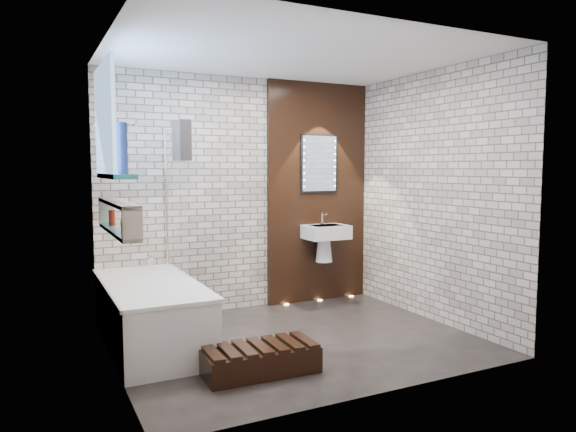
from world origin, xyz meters
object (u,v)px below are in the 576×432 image
bathtub (151,314)px  bath_screen (176,200)px  led_mirror (319,164)px  walnut_step (260,360)px  washbasin (326,237)px

bathtub → bath_screen: (0.35, 0.44, 0.99)m
led_mirror → bathtub: bearing=-160.2°
bathtub → walnut_step: 1.21m
led_mirror → walnut_step: (-1.55, -1.80, -1.55)m
bathtub → washbasin: 2.32m
bath_screen → washbasin: (1.82, 0.18, -0.49)m
led_mirror → washbasin: bearing=-90.0°
washbasin → led_mirror: 0.88m
bath_screen → walnut_step: size_ratio=1.57×
bathtub → walnut_step: size_ratio=1.95×
bath_screen → led_mirror: led_mirror is taller
washbasin → led_mirror: led_mirror is taller
walnut_step → led_mirror: bearing=49.3°
led_mirror → walnut_step: led_mirror is taller
bath_screen → washbasin: bearing=5.8°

